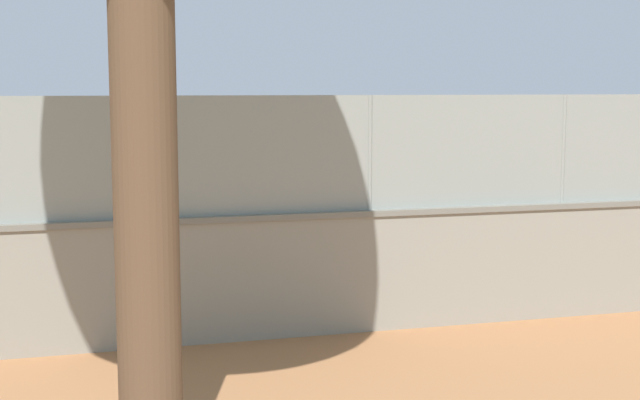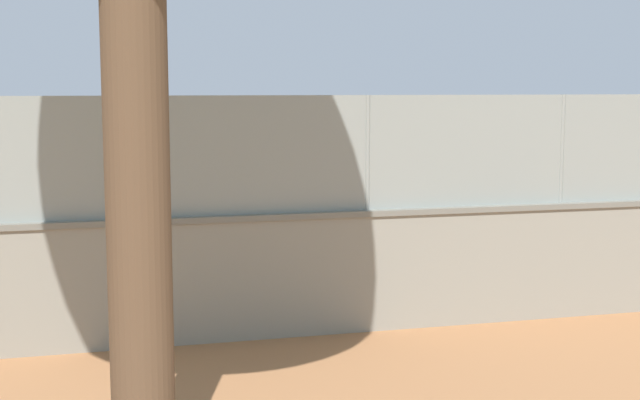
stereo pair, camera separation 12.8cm
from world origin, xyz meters
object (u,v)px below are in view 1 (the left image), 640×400
(player_baseline_waiting, at_px, (391,203))
(sports_ball, at_px, (107,194))
(player_foreground_swinging, at_px, (153,203))
(spare_ball_by_wall, at_px, (443,299))

(player_baseline_waiting, bearing_deg, sports_ball, -2.08)
(player_foreground_swinging, distance_m, sports_ball, 2.06)
(player_baseline_waiting, bearing_deg, spare_ball_by_wall, 80.28)
(player_foreground_swinging, relative_size, spare_ball_by_wall, 21.41)
(player_baseline_waiting, xyz_separation_m, sports_ball, (5.79, -0.21, 0.37))
(player_baseline_waiting, relative_size, spare_ball_by_wall, 22.80)
(player_baseline_waiting, relative_size, sports_ball, 22.56)
(player_baseline_waiting, xyz_separation_m, spare_ball_by_wall, (0.76, 4.44, -0.97))
(player_foreground_swinging, height_order, spare_ball_by_wall, player_foreground_swinging)
(sports_ball, bearing_deg, player_baseline_waiting, 177.92)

